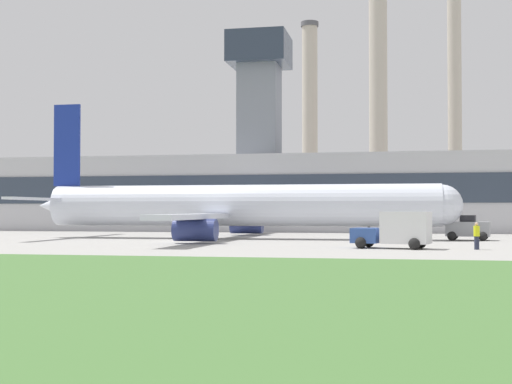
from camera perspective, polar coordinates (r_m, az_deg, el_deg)
The scene contains 9 objects.
ground_plane at distance 53.55m, azimuth -5.24°, elevation -3.93°, with size 400.00×400.00×0.00m, color #999691.
terminal_building at distance 81.10m, azimuth 0.47°, elevation 0.24°, with size 63.53×13.62×22.44m.
smokestack_left at distance 113.04m, azimuth 4.33°, elevation 5.57°, with size 2.80×2.80×32.09m.
smokestack_right at distance 108.57m, azimuth 9.76°, elevation 6.92°, with size 3.11×3.11×35.98m.
smokestack_far at distance 110.36m, azimuth 15.62°, elevation 6.82°, with size 2.33×2.33×36.06m.
airplane at distance 57.58m, azimuth -1.78°, elevation -1.14°, with size 35.00×31.79×11.30m.
pushback_tug at distance 57.09m, azimuth 16.60°, elevation -2.86°, with size 3.48×2.91×1.92m.
baggage_truck at distance 43.62m, azimuth 11.18°, elevation -3.05°, with size 4.89×3.13×2.22m.
ground_crew_person at distance 43.74m, azimuth 17.24°, elevation -3.35°, with size 0.37×0.37×1.60m.
Camera 1 is at (15.26, -51.28, 2.30)m, focal length 50.00 mm.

